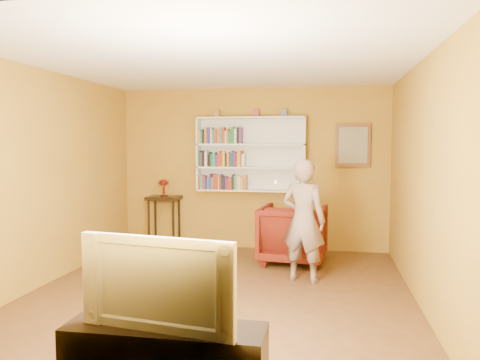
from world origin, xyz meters
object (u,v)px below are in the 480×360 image
(console_table, at_px, (164,205))
(armchair, at_px, (293,234))
(person, at_px, (303,220))
(ruby_lustre, at_px, (164,184))
(television, at_px, (164,280))
(bookshelf, at_px, (251,155))

(console_table, relative_size, armchair, 0.92)
(person, bearing_deg, console_table, -15.84)
(ruby_lustre, bearing_deg, television, -70.43)
(console_table, height_order, television, television)
(bookshelf, relative_size, armchair, 1.88)
(ruby_lustre, bearing_deg, bookshelf, 6.17)
(ruby_lustre, relative_size, television, 0.25)
(bookshelf, height_order, television, bookshelf)
(bookshelf, bearing_deg, television, -88.49)
(console_table, xyz_separation_m, ruby_lustre, (0.00, 0.00, 0.36))
(armchair, bearing_deg, ruby_lustre, -10.04)
(person, height_order, television, person)
(bookshelf, distance_m, ruby_lustre, 1.57)
(bookshelf, bearing_deg, armchair, -46.37)
(bookshelf, bearing_deg, person, -60.88)
(armchair, height_order, television, television)
(television, bearing_deg, armchair, 89.27)
(person, bearing_deg, bookshelf, -44.28)
(bookshelf, height_order, console_table, bookshelf)
(console_table, height_order, person, person)
(armchair, relative_size, television, 0.85)
(console_table, distance_m, ruby_lustre, 0.36)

